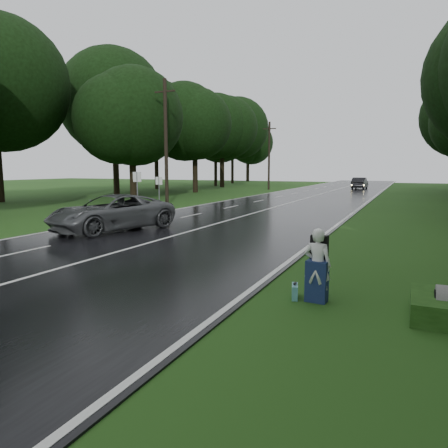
# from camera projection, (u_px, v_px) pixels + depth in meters

# --- Properties ---
(ground) EXTENTS (160.00, 160.00, 0.00)m
(ground) POSITION_uv_depth(u_px,v_px,m) (34.00, 277.00, 10.91)
(ground) COLOR #204615
(ground) RESTS_ON ground
(road) EXTENTS (12.00, 140.00, 0.04)m
(road) POSITION_uv_depth(u_px,v_px,m) (269.00, 209.00, 28.88)
(road) COLOR black
(road) RESTS_ON ground
(lane_center) EXTENTS (0.12, 140.00, 0.01)m
(lane_center) POSITION_uv_depth(u_px,v_px,m) (269.00, 209.00, 28.88)
(lane_center) COLOR silver
(lane_center) RESTS_ON road
(grey_car) EXTENTS (4.38, 6.49, 1.65)m
(grey_car) POSITION_uv_depth(u_px,v_px,m) (112.00, 212.00, 18.81)
(grey_car) COLOR #45484A
(grey_car) RESTS_ON road
(far_car) EXTENTS (1.83, 4.83, 1.57)m
(far_car) POSITION_uv_depth(u_px,v_px,m) (360.00, 183.00, 55.96)
(far_car) COLOR black
(far_car) RESTS_ON road
(hitchhiker) EXTENTS (0.63, 0.57, 1.64)m
(hitchhiker) POSITION_uv_depth(u_px,v_px,m) (317.00, 268.00, 8.84)
(hitchhiker) COLOR silver
(hitchhiker) RESTS_ON ground
(suitcase) EXTENTS (0.24, 0.47, 0.32)m
(suitcase) POSITION_uv_depth(u_px,v_px,m) (295.00, 291.00, 9.12)
(suitcase) COLOR teal
(suitcase) RESTS_ON ground
(utility_pole_mid) EXTENTS (1.80, 0.28, 9.73)m
(utility_pole_mid) POSITION_uv_depth(u_px,v_px,m) (167.00, 205.00, 32.23)
(utility_pole_mid) COLOR black
(utility_pole_mid) RESTS_ON ground
(utility_pole_far) EXTENTS (1.80, 0.28, 9.01)m
(utility_pole_far) POSITION_uv_depth(u_px,v_px,m) (269.00, 190.00, 54.91)
(utility_pole_far) COLOR black
(utility_pole_far) RESTS_ON ground
(road_sign_a) EXTENTS (0.64, 0.10, 2.66)m
(road_sign_a) POSITION_uv_depth(u_px,v_px,m) (138.00, 212.00, 26.72)
(road_sign_a) COLOR white
(road_sign_a) RESTS_ON ground
(road_sign_b) EXTENTS (0.55, 0.10, 2.29)m
(road_sign_b) POSITION_uv_depth(u_px,v_px,m) (160.00, 209.00, 28.98)
(road_sign_b) COLOR white
(road_sign_b) RESTS_ON ground
(tree_left_d) EXTENTS (8.03, 8.03, 12.55)m
(tree_left_d) POSITION_uv_depth(u_px,v_px,m) (134.00, 200.00, 36.75)
(tree_left_d) COLOR black
(tree_left_d) RESTS_ON ground
(tree_left_e) EXTENTS (9.33, 9.33, 14.58)m
(tree_left_e) POSITION_uv_depth(u_px,v_px,m) (195.00, 192.00, 48.76)
(tree_left_e) COLOR black
(tree_left_e) RESTS_ON ground
(tree_left_f) EXTENTS (10.40, 10.40, 16.26)m
(tree_left_f) POSITION_uv_depth(u_px,v_px,m) (222.00, 187.00, 62.16)
(tree_left_f) COLOR black
(tree_left_f) RESTS_ON ground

